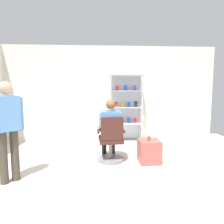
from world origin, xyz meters
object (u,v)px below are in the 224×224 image
at_px(storage_crate, 149,151).
at_px(standing_customer, 7,126).
at_px(office_chair, 111,143).
at_px(tea_glass, 149,138).
at_px(display_cabinet_main, 125,108).
at_px(seated_shopkeeper, 110,127).

height_order(storage_crate, standing_customer, standing_customer).
bearing_deg(storage_crate, office_chair, 175.87).
distance_m(office_chair, tea_glass, 0.78).
relative_size(office_chair, storage_crate, 2.06).
bearing_deg(office_chair, display_cabinet_main, 72.21).
bearing_deg(storage_crate, tea_glass, -118.42).
xyz_separation_m(display_cabinet_main, storage_crate, (0.30, -1.58, -0.73)).
distance_m(storage_crate, standing_customer, 2.68).
relative_size(display_cabinet_main, tea_glass, 20.02).
bearing_deg(tea_glass, storage_crate, 61.58).
distance_m(display_cabinet_main, tea_glass, 1.71).
height_order(seated_shopkeeper, storage_crate, seated_shopkeeper).
bearing_deg(office_chair, seated_shopkeeper, 94.41).
xyz_separation_m(display_cabinet_main, tea_glass, (0.28, -1.62, -0.45)).
bearing_deg(display_cabinet_main, office_chair, -107.79).
relative_size(seated_shopkeeper, storage_crate, 2.76).
xyz_separation_m(seated_shopkeeper, standing_customer, (-1.68, -0.96, 0.22)).
distance_m(office_chair, seated_shopkeeper, 0.36).
height_order(display_cabinet_main, tea_glass, display_cabinet_main).
bearing_deg(tea_glass, display_cabinet_main, 99.70).
xyz_separation_m(storage_crate, tea_glass, (-0.02, -0.04, 0.28)).
height_order(display_cabinet_main, storage_crate, display_cabinet_main).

